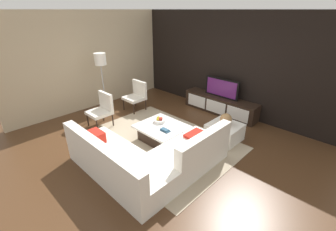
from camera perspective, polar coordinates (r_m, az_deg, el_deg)
The scene contains 15 objects.
ground_plane at distance 5.26m, azimuth -1.55°, elevation -7.02°, with size 14.00×14.00×0.00m, color #4C301C.
feature_wall_back at distance 6.77m, azimuth 15.27°, elevation 12.35°, with size 6.40×0.12×2.80m, color black.
side_wall_left at distance 7.34m, azimuth -18.73°, elevation 12.86°, with size 0.12×5.20×2.80m, color #C6B28E.
area_rug at distance 5.32m, azimuth -2.31°, elevation -6.57°, with size 3.43×2.54×0.01m, color tan.
media_console at distance 6.85m, azimuth 12.91°, elevation 2.62°, with size 2.24×0.47×0.50m.
television at distance 6.67m, azimuth 13.35°, elevation 6.78°, with size 1.05×0.06×0.55m.
sectional_couch at distance 4.31m, azimuth -5.40°, elevation -10.72°, with size 2.31×2.31×0.82m.
coffee_table at distance 5.28m, azimuth -1.56°, elevation -4.35°, with size 1.07×0.95×0.38m.
accent_chair_near at distance 6.11m, azimuth -16.22°, elevation 1.87°, with size 0.55×0.54×0.87m.
floor_lamp at distance 6.66m, azimuth -16.62°, elevation 12.52°, with size 0.32×0.32×1.73m.
ottoman at distance 5.46m, azimuth 13.97°, elevation -4.08°, with size 0.70×0.70×0.40m, color white.
fruit_bowl at distance 5.35m, azimuth -2.16°, elevation -1.18°, with size 0.28×0.28×0.14m.
accent_chair_far at distance 6.91m, azimuth -7.91°, elevation 5.37°, with size 0.58×0.54×0.87m.
decorative_ball at distance 5.31m, azimuth 14.34°, elevation -0.91°, with size 0.27×0.27×0.27m, color #997247.
book_stack at distance 4.97m, azimuth -0.76°, elevation -3.70°, with size 0.22×0.13×0.04m.
Camera 1 is at (3.20, -3.09, 2.80)m, focal length 24.24 mm.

